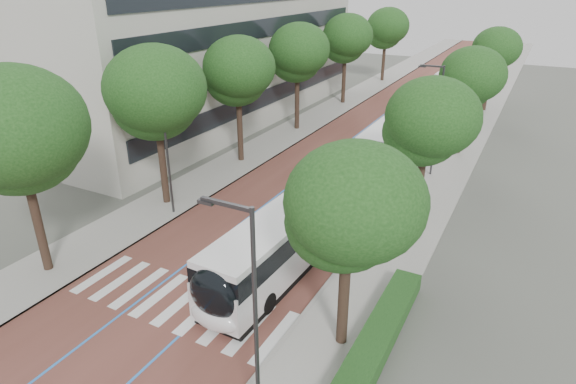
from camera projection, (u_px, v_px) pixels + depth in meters
name	position (u px, v px, depth m)	size (l,w,h in m)	color
ground	(163.00, 314.00, 21.34)	(160.00, 160.00, 0.00)	#51544C
road	(405.00, 111.00, 53.60)	(11.00, 140.00, 0.02)	brown
sidewalk_left	(343.00, 103.00, 56.77)	(4.00, 140.00, 0.12)	#9C9993
sidewalk_right	(476.00, 119.00, 50.39)	(4.00, 140.00, 0.12)	#9C9993
kerb_left	(358.00, 104.00, 55.97)	(0.20, 140.00, 0.14)	gray
kerb_right	(457.00, 116.00, 51.20)	(0.20, 140.00, 0.14)	gray
zebra_crossing	(181.00, 302.00, 22.05)	(10.55, 3.60, 0.01)	silver
lane_line_left	(391.00, 109.00, 54.28)	(0.12, 126.00, 0.01)	blue
lane_line_right	(420.00, 112.00, 52.91)	(0.12, 126.00, 0.01)	blue
office_building	(193.00, 48.00, 49.35)	(18.11, 40.00, 14.00)	#A6A59A
hedge	(357.00, 378.00, 17.25)	(1.20, 14.00, 0.80)	#153E16
streetlight_near	(250.00, 307.00, 14.12)	(1.82, 0.20, 8.00)	#323335
streetlight_far	(436.00, 112.00, 34.29)	(1.82, 0.20, 8.00)	#323335
lamp_post_left	(167.00, 152.00, 28.70)	(0.14, 0.14, 8.00)	#323335
trees_left	(271.00, 64.00, 40.29)	(6.36, 61.05, 9.80)	black
trees_right	(453.00, 98.00, 33.14)	(5.23, 47.04, 8.39)	black
lead_bus	(309.00, 219.00, 26.14)	(3.14, 18.47, 3.20)	black
bus_queued_0	(392.00, 140.00, 38.71)	(2.59, 12.41, 3.20)	silver
bus_queued_1	(427.00, 104.00, 49.76)	(2.92, 12.47, 3.20)	silver
bus_queued_2	(452.00, 81.00, 60.80)	(2.69, 12.43, 3.20)	silver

